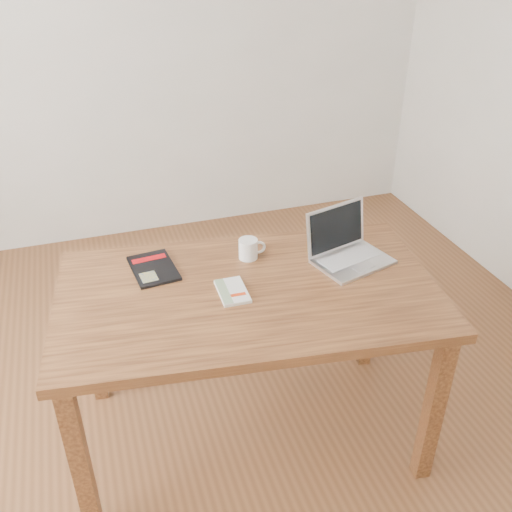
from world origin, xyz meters
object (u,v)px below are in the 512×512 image
object	(u,v)px
white_guidebook	(232,291)
black_guidebook	(153,268)
laptop	(347,249)
coffee_mug	(249,248)
desk	(248,309)

from	to	relation	value
white_guidebook	black_guidebook	world-z (taller)	white_guidebook
black_guidebook	laptop	xyz separation A→B (m)	(0.75, -0.16, 0.04)
white_guidebook	laptop	world-z (taller)	laptop
black_guidebook	laptop	size ratio (longest dim) A/B	0.74
laptop	coffee_mug	world-z (taller)	laptop
black_guidebook	white_guidebook	bearing A→B (deg)	-50.68
desk	white_guidebook	distance (m)	0.11
white_guidebook	coffee_mug	world-z (taller)	coffee_mug
white_guidebook	black_guidebook	size ratio (longest dim) A/B	0.67
white_guidebook	laptop	distance (m)	0.51
desk	coffee_mug	bearing A→B (deg)	79.22
white_guidebook	black_guidebook	bearing A→B (deg)	136.42
desk	black_guidebook	size ratio (longest dim) A/B	5.90
white_guidebook	coffee_mug	bearing A→B (deg)	60.14
coffee_mug	white_guidebook	bearing A→B (deg)	-117.80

